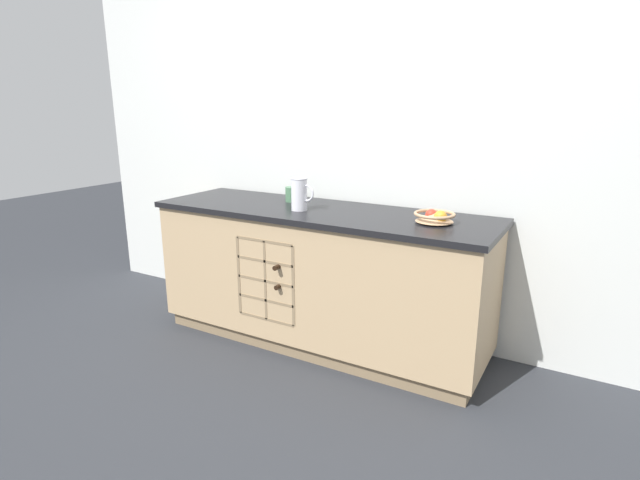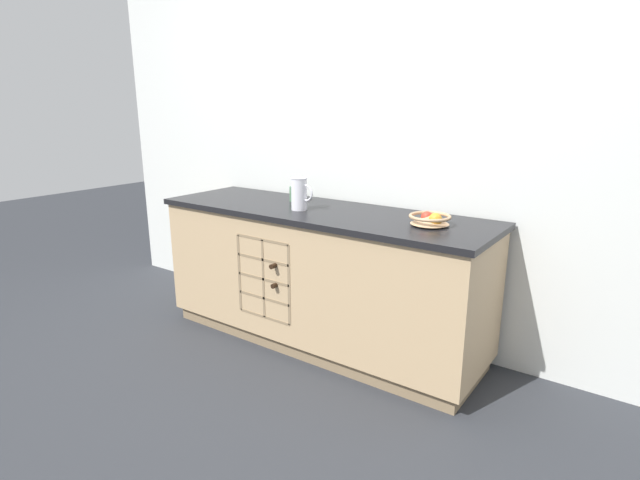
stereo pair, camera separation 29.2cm
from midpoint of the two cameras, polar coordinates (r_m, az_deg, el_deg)
The scene contains 6 objects.
ground_plane at distance 3.36m, azimuth 2.53°, elevation -11.45°, with size 14.00×14.00×0.00m, color #2D3035.
back_wall at distance 3.34m, azimuth 6.45°, elevation 11.12°, with size 4.52×0.06×2.55m, color silver.
kitchen_island at distance 3.19m, azimuth 2.58°, elevation -4.22°, with size 2.16×0.69×0.88m.
fruit_bowl at distance 2.75m, azimuth 15.48°, elevation 2.34°, with size 0.22×0.22×0.08m.
white_pitcher at distance 3.04m, azimuth 0.39°, elevation 5.37°, with size 0.15×0.10×0.20m.
ceramic_mug at distance 3.33m, azimuth -0.18°, elevation 5.28°, with size 0.13×0.09×0.10m.
Camera 2 is at (1.75, -2.45, 1.51)m, focal length 28.00 mm.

